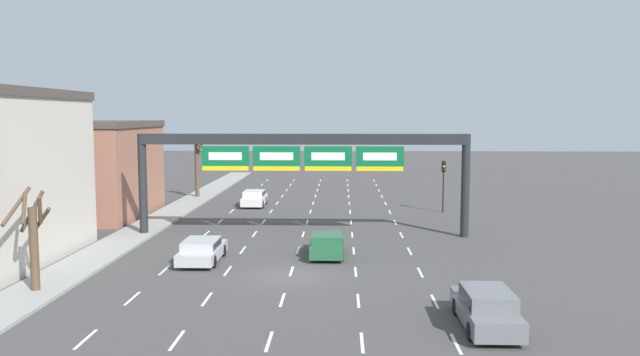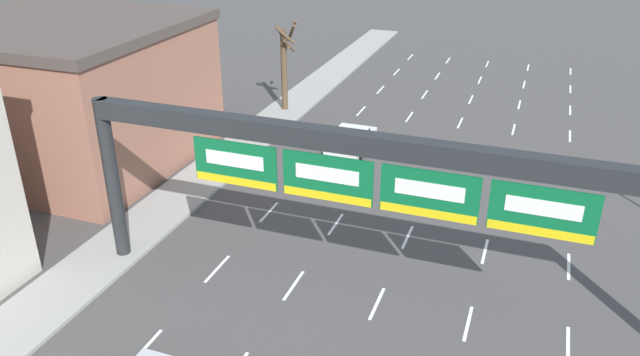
{
  "view_description": "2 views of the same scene",
  "coord_description": "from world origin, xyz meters",
  "px_view_note": "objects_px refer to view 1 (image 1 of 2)",
  "views": [
    {
      "loc": [
        2.54,
        -30.35,
        8.0
      ],
      "look_at": [
        1.24,
        7.8,
        4.15
      ],
      "focal_mm": 35.0,
      "sensor_mm": 36.0,
      "label": 1
    },
    {
      "loc": [
        4.42,
        -7.19,
        14.04
      ],
      "look_at": [
        -3.87,
        15.5,
        2.45
      ],
      "focal_mm": 35.0,
      "sensor_mm": 36.0,
      "label": 2
    }
  ],
  "objects_px": {
    "car_grey": "(486,307)",
    "car_silver": "(202,249)",
    "tree_bare_closest": "(33,237)",
    "tree_bare_second": "(198,164)",
    "sign_gantry": "(303,155)",
    "car_white": "(254,198)",
    "traffic_light_near_gantry": "(444,176)",
    "car_green": "(327,244)"
  },
  "relations": [
    {
      "from": "tree_bare_second",
      "to": "car_green",
      "type": "bearing_deg",
      "value": -62.07
    },
    {
      "from": "car_silver",
      "to": "traffic_light_near_gantry",
      "type": "bearing_deg",
      "value": 48.43
    },
    {
      "from": "sign_gantry",
      "to": "tree_bare_second",
      "type": "xyz_separation_m",
      "value": [
        -11.34,
        18.79,
        -2.09
      ]
    },
    {
      "from": "traffic_light_near_gantry",
      "to": "tree_bare_closest",
      "type": "bearing_deg",
      "value": -132.66
    },
    {
      "from": "car_grey",
      "to": "car_silver",
      "type": "height_order",
      "value": "car_grey"
    },
    {
      "from": "tree_bare_closest",
      "to": "tree_bare_second",
      "type": "height_order",
      "value": "tree_bare_second"
    },
    {
      "from": "tree_bare_closest",
      "to": "car_grey",
      "type": "bearing_deg",
      "value": -11.87
    },
    {
      "from": "tree_bare_closest",
      "to": "sign_gantry",
      "type": "bearing_deg",
      "value": 50.53
    },
    {
      "from": "car_silver",
      "to": "tree_bare_second",
      "type": "relative_size",
      "value": 0.77
    },
    {
      "from": "car_white",
      "to": "traffic_light_near_gantry",
      "type": "distance_m",
      "value": 16.53
    },
    {
      "from": "car_white",
      "to": "car_silver",
      "type": "height_order",
      "value": "car_white"
    },
    {
      "from": "car_green",
      "to": "sign_gantry",
      "type": "bearing_deg",
      "value": 106.53
    },
    {
      "from": "sign_gantry",
      "to": "car_silver",
      "type": "relative_size",
      "value": 4.83
    },
    {
      "from": "car_green",
      "to": "car_silver",
      "type": "height_order",
      "value": "car_green"
    },
    {
      "from": "traffic_light_near_gantry",
      "to": "tree_bare_closest",
      "type": "distance_m",
      "value": 32.9
    },
    {
      "from": "car_white",
      "to": "car_silver",
      "type": "relative_size",
      "value": 0.93
    },
    {
      "from": "car_grey",
      "to": "tree_bare_closest",
      "type": "distance_m",
      "value": 19.85
    },
    {
      "from": "sign_gantry",
      "to": "car_grey",
      "type": "height_order",
      "value": "sign_gantry"
    },
    {
      "from": "car_silver",
      "to": "traffic_light_near_gantry",
      "type": "relative_size",
      "value": 1.06
    },
    {
      "from": "sign_gantry",
      "to": "tree_bare_second",
      "type": "relative_size",
      "value": 3.7
    },
    {
      "from": "sign_gantry",
      "to": "car_grey",
      "type": "bearing_deg",
      "value": -65.73
    },
    {
      "from": "car_white",
      "to": "tree_bare_closest",
      "type": "height_order",
      "value": "tree_bare_closest"
    },
    {
      "from": "tree_bare_second",
      "to": "car_grey",
      "type": "bearing_deg",
      "value": -62.11
    },
    {
      "from": "car_green",
      "to": "traffic_light_near_gantry",
      "type": "relative_size",
      "value": 1.01
    },
    {
      "from": "car_white",
      "to": "tree_bare_closest",
      "type": "xyz_separation_m",
      "value": [
        -6.2,
        -27.19,
        1.82
      ]
    },
    {
      "from": "car_grey",
      "to": "tree_bare_closest",
      "type": "xyz_separation_m",
      "value": [
        -19.35,
        4.07,
        1.76
      ]
    },
    {
      "from": "car_grey",
      "to": "car_white",
      "type": "height_order",
      "value": "car_grey"
    },
    {
      "from": "car_green",
      "to": "tree_bare_closest",
      "type": "height_order",
      "value": "tree_bare_closest"
    },
    {
      "from": "car_silver",
      "to": "tree_bare_closest",
      "type": "distance_m",
      "value": 8.95
    },
    {
      "from": "traffic_light_near_gantry",
      "to": "car_white",
      "type": "bearing_deg",
      "value": 169.44
    },
    {
      "from": "car_green",
      "to": "traffic_light_near_gantry",
      "type": "xyz_separation_m",
      "value": [
        9.22,
        16.37,
        2.36
      ]
    },
    {
      "from": "car_silver",
      "to": "tree_bare_closest",
      "type": "bearing_deg",
      "value": -135.67
    },
    {
      "from": "traffic_light_near_gantry",
      "to": "tree_bare_second",
      "type": "xyz_separation_m",
      "value": [
        -22.32,
        8.35,
        0.27
      ]
    },
    {
      "from": "sign_gantry",
      "to": "tree_bare_closest",
      "type": "relative_size",
      "value": 4.79
    },
    {
      "from": "car_silver",
      "to": "tree_bare_second",
      "type": "height_order",
      "value": "tree_bare_second"
    },
    {
      "from": "car_silver",
      "to": "tree_bare_second",
      "type": "xyz_separation_m",
      "value": [
        -6.29,
        26.42,
        2.64
      ]
    },
    {
      "from": "car_grey",
      "to": "traffic_light_near_gantry",
      "type": "bearing_deg",
      "value": 84.05
    },
    {
      "from": "sign_gantry",
      "to": "car_white",
      "type": "bearing_deg",
      "value": 110.82
    },
    {
      "from": "car_white",
      "to": "sign_gantry",
      "type": "bearing_deg",
      "value": -69.18
    },
    {
      "from": "car_green",
      "to": "traffic_light_near_gantry",
      "type": "height_order",
      "value": "traffic_light_near_gantry"
    },
    {
      "from": "car_white",
      "to": "car_silver",
      "type": "xyz_separation_m",
      "value": [
        0.06,
        -21.07,
        -0.05
      ]
    },
    {
      "from": "car_white",
      "to": "tree_bare_closest",
      "type": "distance_m",
      "value": 27.95
    }
  ]
}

